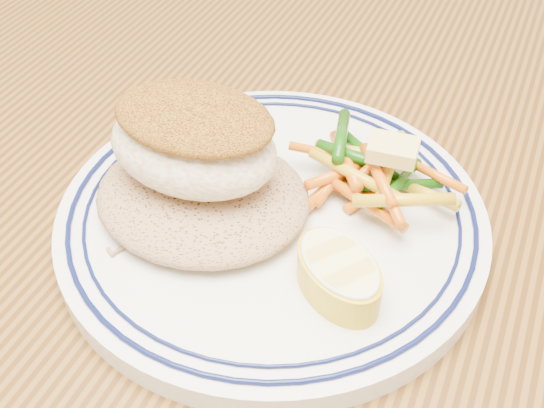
{
  "coord_description": "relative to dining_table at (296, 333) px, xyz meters",
  "views": [
    {
      "loc": [
        0.1,
        -0.27,
        1.04
      ],
      "look_at": [
        -0.02,
        -0.0,
        0.77
      ],
      "focal_mm": 45.0,
      "sensor_mm": 36.0,
      "label": 1
    }
  ],
  "objects": [
    {
      "name": "dining_table",
      "position": [
        0.0,
        0.0,
        0.0
      ],
      "size": [
        1.5,
        0.9,
        0.75
      ],
      "color": "#472A0E",
      "rests_on": "ground"
    },
    {
      "name": "plate",
      "position": [
        -0.02,
        -0.0,
        0.11
      ],
      "size": [
        0.26,
        0.26,
        0.02
      ],
      "color": "white",
      "rests_on": "dining_table"
    },
    {
      "name": "rice_pilaf",
      "position": [
        -0.06,
        -0.01,
        0.12
      ],
      "size": [
        0.13,
        0.11,
        0.02
      ],
      "primitive_type": "ellipsoid",
      "color": "#956F4A",
      "rests_on": "plate"
    },
    {
      "name": "fish_fillet",
      "position": [
        -0.06,
        -0.01,
        0.16
      ],
      "size": [
        0.1,
        0.08,
        0.05
      ],
      "color": "#F2E6C8",
      "rests_on": "rice_pilaf"
    },
    {
      "name": "vegetable_pile",
      "position": [
        0.03,
        0.04,
        0.13
      ],
      "size": [
        0.11,
        0.09,
        0.03
      ],
      "color": "#D05E0A",
      "rests_on": "plate"
    },
    {
      "name": "butter_pat",
      "position": [
        0.04,
        0.04,
        0.15
      ],
      "size": [
        0.03,
        0.02,
        0.01
      ],
      "primitive_type": "cube",
      "rotation": [
        0.0,
        0.0,
        0.1
      ],
      "color": "#E9D672",
      "rests_on": "vegetable_pile"
    },
    {
      "name": "lemon_wedge",
      "position": [
        0.04,
        -0.04,
        0.12
      ],
      "size": [
        0.07,
        0.07,
        0.02
      ],
      "color": "yellow",
      "rests_on": "plate"
    }
  ]
}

